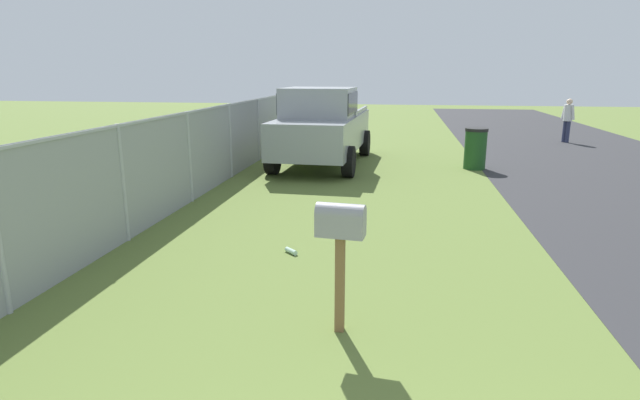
% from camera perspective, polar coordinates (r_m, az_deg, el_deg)
% --- Properties ---
extents(mailbox, '(0.25, 0.48, 1.30)m').
position_cam_1_polar(mailbox, '(4.81, 2.30, -3.48)').
color(mailbox, brown).
rests_on(mailbox, ground).
extents(pickup_truck, '(5.23, 2.35, 2.09)m').
position_cam_1_polar(pickup_truck, '(13.88, 0.24, 8.45)').
color(pickup_truck, '#93999E').
rests_on(pickup_truck, ground).
extents(trash_bin, '(0.59, 0.59, 1.07)m').
position_cam_1_polar(trash_bin, '(13.98, 17.00, 5.54)').
color(trash_bin, '#1E4C1E').
rests_on(trash_bin, ground).
extents(pedestrian, '(0.43, 0.37, 1.56)m').
position_cam_1_polar(pedestrian, '(20.50, 25.99, 8.30)').
color(pedestrian, '#2D3351').
rests_on(pedestrian, ground).
extents(fence_section, '(17.10, 0.07, 1.76)m').
position_cam_1_polar(fence_section, '(11.31, -12.02, 6.04)').
color(fence_section, '#9EA3A8').
rests_on(fence_section, ground).
extents(litter_bottle_far_scatter, '(0.20, 0.21, 0.07)m').
position_cam_1_polar(litter_bottle_far_scatter, '(7.21, -3.26, -5.73)').
color(litter_bottle_far_scatter, '#B2D8BF').
rests_on(litter_bottle_far_scatter, ground).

